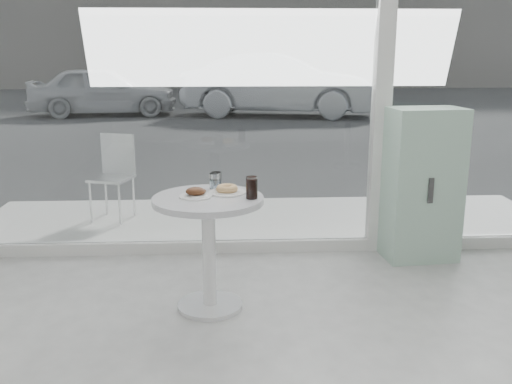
{
  "coord_description": "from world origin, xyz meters",
  "views": [
    {
      "loc": [
        -0.37,
        -1.65,
        1.69
      ],
      "look_at": [
        -0.2,
        1.7,
        0.85
      ],
      "focal_mm": 40.0,
      "sensor_mm": 36.0,
      "label": 1
    }
  ],
  "objects": [
    {
      "name": "main_table",
      "position": [
        -0.5,
        1.9,
        0.55
      ],
      "size": [
        0.72,
        0.72,
        0.77
      ],
      "color": "white",
      "rests_on": "ground"
    },
    {
      "name": "plate_donut",
      "position": [
        -0.38,
        1.99,
        0.79
      ],
      "size": [
        0.25,
        0.25,
        0.06
      ],
      "color": "white",
      "rests_on": "main_table"
    },
    {
      "name": "patio_chair",
      "position": [
        -1.49,
        3.92,
        0.52
      ],
      "size": [
        0.45,
        0.45,
        0.83
      ],
      "rotation": [
        0.0,
        0.0,
        -0.29
      ],
      "color": "white",
      "rests_on": "patio_deck"
    },
    {
      "name": "cola_glass",
      "position": [
        -0.22,
        1.85,
        0.84
      ],
      "size": [
        0.07,
        0.07,
        0.14
      ],
      "color": "white",
      "rests_on": "main_table"
    },
    {
      "name": "water_tumbler_a",
      "position": [
        -0.46,
        2.12,
        0.82
      ],
      "size": [
        0.07,
        0.07,
        0.11
      ],
      "color": "white",
      "rests_on": "main_table"
    },
    {
      "name": "mint_cabinet",
      "position": [
        1.21,
        2.78,
        0.62
      ],
      "size": [
        0.61,
        0.44,
        1.25
      ],
      "rotation": [
        0.0,
        0.0,
        0.09
      ],
      "color": "#94BDA5",
      "rests_on": "ground"
    },
    {
      "name": "street",
      "position": [
        0.0,
        16.0,
        -0.0
      ],
      "size": [
        40.0,
        24.0,
        0.0
      ],
      "primitive_type": "cube",
      "color": "#323232",
      "rests_on": "ground"
    },
    {
      "name": "storefront",
      "position": [
        0.07,
        3.0,
        1.71
      ],
      "size": [
        5.0,
        0.14,
        3.0
      ],
      "color": "silver",
      "rests_on": "ground"
    },
    {
      "name": "water_tumbler_b",
      "position": [
        -0.45,
        2.13,
        0.82
      ],
      "size": [
        0.07,
        0.07,
        0.11
      ],
      "color": "white",
      "rests_on": "main_table"
    },
    {
      "name": "car_silver",
      "position": [
        0.99,
        13.18,
        0.8
      ],
      "size": [
        5.09,
        2.57,
        1.6
      ],
      "primitive_type": "imported",
      "rotation": [
        0.0,
        0.0,
        1.38
      ],
      "color": "#A7AAAF",
      "rests_on": "street"
    },
    {
      "name": "car_white",
      "position": [
        -3.59,
        13.63,
        0.64
      ],
      "size": [
        3.9,
        1.9,
        1.28
      ],
      "primitive_type": "imported",
      "rotation": [
        0.0,
        0.0,
        1.68
      ],
      "color": "silver",
      "rests_on": "street"
    },
    {
      "name": "plate_fritter",
      "position": [
        -0.57,
        1.9,
        0.8
      ],
      "size": [
        0.21,
        0.21,
        0.07
      ],
      "color": "white",
      "rests_on": "main_table"
    },
    {
      "name": "patio_deck",
      "position": [
        0.0,
        3.8,
        0.03
      ],
      "size": [
        5.6,
        1.6,
        0.05
      ],
      "primitive_type": "cube",
      "color": "white",
      "rests_on": "ground"
    }
  ]
}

